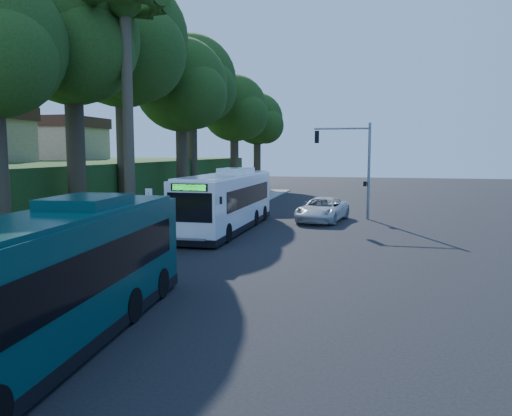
% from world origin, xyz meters
% --- Properties ---
extents(ground, '(140.00, 140.00, 0.00)m').
position_xyz_m(ground, '(0.00, 0.00, 0.00)').
color(ground, black).
rests_on(ground, ground).
extents(sidewalk, '(4.50, 70.00, 0.12)m').
position_xyz_m(sidewalk, '(-7.30, 0.00, 0.06)').
color(sidewalk, gray).
rests_on(sidewalk, ground).
extents(red_curb, '(0.25, 30.00, 0.13)m').
position_xyz_m(red_curb, '(-5.00, -4.00, 0.07)').
color(red_curb, maroon).
rests_on(red_curb, ground).
extents(grass_verge, '(8.00, 70.00, 0.06)m').
position_xyz_m(grass_verge, '(-13.00, 5.00, 0.03)').
color(grass_verge, '#234719').
rests_on(grass_verge, ground).
extents(bus_shelter, '(3.20, 1.51, 2.55)m').
position_xyz_m(bus_shelter, '(-7.26, -2.86, 1.81)').
color(bus_shelter, black).
rests_on(bus_shelter, ground).
extents(stop_sign_pole, '(0.35, 0.06, 3.17)m').
position_xyz_m(stop_sign_pole, '(-5.40, -5.00, 2.08)').
color(stop_sign_pole, gray).
rests_on(stop_sign_pole, ground).
extents(traffic_signal_pole, '(4.10, 0.30, 7.00)m').
position_xyz_m(traffic_signal_pole, '(3.78, 10.00, 4.42)').
color(traffic_signal_pole, gray).
rests_on(traffic_signal_pole, ground).
extents(palm_tree, '(4.20, 4.20, 14.40)m').
position_xyz_m(palm_tree, '(-8.20, -1.50, 12.38)').
color(palm_tree, '#4C3F2D').
rests_on(palm_tree, ground).
extents(hillside_backdrop, '(24.00, 60.00, 8.80)m').
position_xyz_m(hillside_backdrop, '(-26.30, 15.10, 2.44)').
color(hillside_backdrop, '#234719').
rests_on(hillside_backdrop, ground).
extents(tree_0, '(8.40, 8.00, 15.70)m').
position_xyz_m(tree_0, '(-12.40, -0.02, 11.20)').
color(tree_0, '#382B1E').
rests_on(tree_0, ground).
extents(tree_1, '(10.50, 10.00, 18.26)m').
position_xyz_m(tree_1, '(-13.37, 7.98, 12.73)').
color(tree_1, '#382B1E').
rests_on(tree_1, ground).
extents(tree_2, '(8.82, 8.40, 15.12)m').
position_xyz_m(tree_2, '(-11.89, 15.98, 10.48)').
color(tree_2, '#382B1E').
rests_on(tree_2, ground).
extents(tree_3, '(10.08, 9.60, 17.28)m').
position_xyz_m(tree_3, '(-13.88, 23.98, 11.98)').
color(tree_3, '#382B1E').
rests_on(tree_3, ground).
extents(tree_4, '(8.40, 8.00, 14.14)m').
position_xyz_m(tree_4, '(-11.40, 31.98, 9.73)').
color(tree_4, '#382B1E').
rests_on(tree_4, ground).
extents(tree_5, '(7.35, 7.00, 12.86)m').
position_xyz_m(tree_5, '(-10.41, 39.99, 8.96)').
color(tree_5, '#382B1E').
rests_on(tree_5, ground).
extents(white_bus, '(2.87, 12.92, 3.84)m').
position_xyz_m(white_bus, '(-3.80, 2.90, 1.88)').
color(white_bus, white).
rests_on(white_bus, ground).
extents(teal_bus, '(3.62, 12.54, 3.69)m').
position_xyz_m(teal_bus, '(-2.65, -16.44, 1.80)').
color(teal_bus, '#0A3737').
rests_on(teal_bus, ground).
extents(pickup, '(3.72, 6.37, 1.67)m').
position_xyz_m(pickup, '(1.66, 8.24, 0.83)').
color(pickup, silver).
rests_on(pickup, ground).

